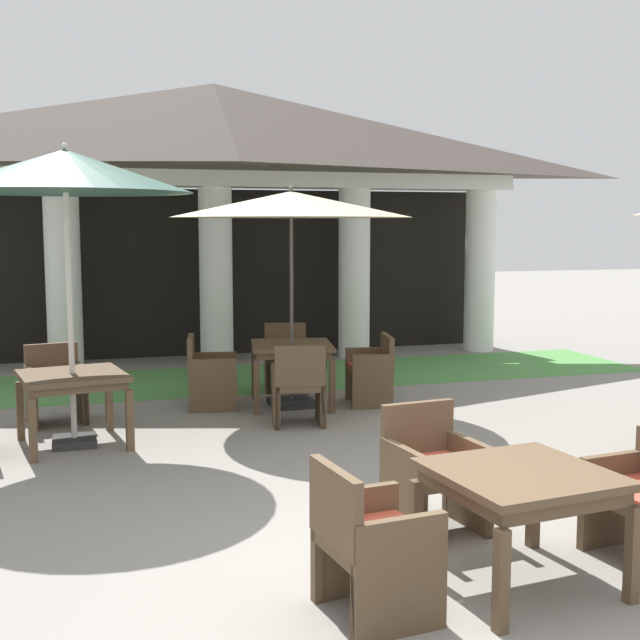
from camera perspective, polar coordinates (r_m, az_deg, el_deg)
The scene contains 15 objects.
ground_plane at distance 5.23m, azimuth 8.97°, elevation -17.89°, with size 60.00×60.00×0.00m, color gray.
background_pavilion at distance 13.07m, azimuth -7.37°, elevation 11.34°, with size 10.29×3.00×4.29m.
lawn_strip at distance 11.69m, azimuth -5.93°, elevation -4.06°, with size 12.09×2.21×0.01m, color #519347.
patio_table_near_foreground at distance 9.84m, azimuth -1.96°, elevation -2.21°, with size 1.09×1.09×0.75m.
patio_umbrella_near_foreground at distance 9.73m, azimuth -2.01°, elevation 7.86°, with size 2.84×2.84×2.61m.
patio_chair_near_foreground_west at distance 9.86m, azimuth -7.61°, elevation -3.79°, with size 0.66×0.65×0.86m.
patio_chair_near_foreground_south at distance 8.93m, azimuth -1.49°, elevation -4.67°, with size 0.64×0.63×0.90m.
patio_chair_near_foreground_east at distance 10.00m, azimuth 3.59°, elevation -3.54°, with size 0.60×0.69×0.84m.
patio_chair_near_foreground_north at distance 10.84m, azimuth -2.35°, elevation -2.71°, with size 0.64×0.61×0.86m.
patio_table_mid_left at distance 5.15m, azimuth 13.68°, elevation -11.07°, with size 1.08×1.08×0.71m.
patio_chair_mid_left_west at distance 4.72m, azimuth 3.49°, elevation -15.24°, with size 0.62×0.66×0.87m.
patio_chair_mid_left_north at distance 6.00m, azimuth 7.81°, elevation -10.44°, with size 0.66×0.65×0.88m.
patio_table_mid_right at distance 8.43m, azimuth -16.71°, elevation -4.18°, with size 1.11×1.11×0.72m.
patio_umbrella_mid_right at distance 8.30m, azimuth -17.18°, elevation 9.67°, with size 2.42×2.42×2.93m.
patio_chair_mid_right_north at distance 9.50m, azimuth -17.79°, elevation -4.40°, with size 0.68×0.65×0.85m.
Camera 1 is at (-2.07, -4.29, 2.16)m, focal length 46.36 mm.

